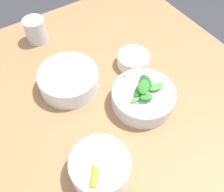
{
  "coord_description": "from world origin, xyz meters",
  "views": [
    {
      "loc": [
        -0.31,
        0.2,
        1.38
      ],
      "look_at": [
        0.07,
        -0.04,
        0.78
      ],
      "focal_mm": 40.0,
      "sensor_mm": 36.0,
      "label": 1
    }
  ],
  "objects": [
    {
      "name": "bowl_cookies",
      "position": [
        0.16,
        -0.19,
        0.77
      ],
      "size": [
        0.11,
        0.11,
        0.04
      ],
      "color": "silver",
      "rests_on": "dining_table"
    },
    {
      "name": "bowl_beans_hotdog",
      "position": [
        0.19,
        0.04,
        0.78
      ],
      "size": [
        0.19,
        0.19,
        0.06
      ],
      "color": "silver",
      "rests_on": "dining_table"
    },
    {
      "name": "bowl_greens",
      "position": [
        0.01,
        -0.12,
        0.78
      ],
      "size": [
        0.19,
        0.19,
        0.09
      ],
      "color": "silver",
      "rests_on": "dining_table"
    },
    {
      "name": "bowl_carrots",
      "position": [
        -0.1,
        0.1,
        0.78
      ],
      "size": [
        0.15,
        0.15,
        0.07
      ],
      "color": "white",
      "rests_on": "dining_table"
    },
    {
      "name": "dining_table",
      "position": [
        0.0,
        0.0,
        0.65
      ],
      "size": [
        1.2,
        1.07,
        0.75
      ],
      "color": "olive",
      "rests_on": "ground_plane"
    },
    {
      "name": "cup",
      "position": [
        0.46,
        0.03,
        0.79
      ],
      "size": [
        0.08,
        0.08,
        0.09
      ],
      "color": "#B2B7C1",
      "rests_on": "dining_table"
    }
  ]
}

